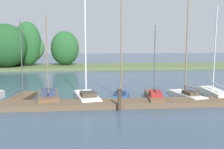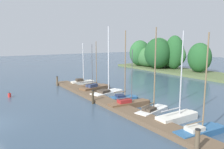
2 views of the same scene
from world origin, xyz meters
name	(u,v)px [view 1 (image 1 of 2)]	position (x,y,z in m)	size (l,w,h in m)	color
dock_pier	(124,103)	(0.00, 10.65, 0.17)	(24.37, 1.80, 0.35)	brown
far_shore	(20,50)	(-13.16, 34.30, 3.02)	(52.35, 8.23, 7.42)	#56663D
sailboat_1	(23,97)	(-7.32, 13.09, 0.25)	(1.57, 3.37, 5.86)	brown
sailboat_2	(49,96)	(-5.34, 12.54, 0.38)	(2.00, 4.33, 6.24)	brown
sailboat_3	(87,95)	(-2.55, 12.59, 0.38)	(2.16, 4.45, 7.94)	white
sailboat_4	(121,93)	(0.08, 13.00, 0.42)	(1.71, 3.16, 7.36)	#285684
sailboat_5	(154,96)	(2.44, 11.96, 0.33)	(1.49, 4.40, 5.52)	brown
sailboat_6	(186,94)	(5.06, 12.41, 0.38)	(1.88, 3.91, 7.42)	white
sailboat_7	(213,92)	(7.46, 12.86, 0.38)	(1.24, 3.96, 7.06)	silver
mooring_piling_1	(119,100)	(-0.45, 9.50, 0.70)	(0.26, 0.26, 1.40)	#3D3323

